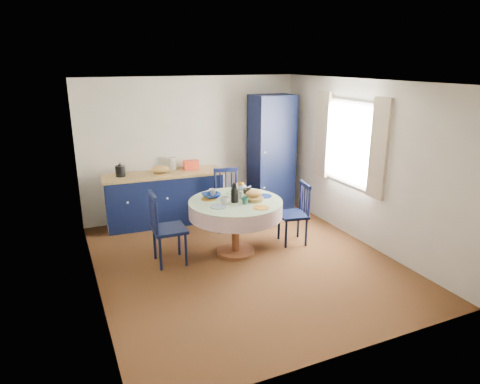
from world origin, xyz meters
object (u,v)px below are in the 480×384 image
at_px(kitchen_counter, 164,197).
at_px(mug_d, 213,192).
at_px(dining_table, 236,209).
at_px(mug_c, 247,192).
at_px(chair_far, 228,199).
at_px(mug_b, 245,201).
at_px(pantry_cabinet, 271,154).
at_px(chair_right, 295,213).
at_px(mug_a, 225,201).
at_px(cobalt_bowl, 211,196).
at_px(chair_left, 166,228).

bearing_deg(kitchen_counter, mug_d, -67.88).
distance_m(kitchen_counter, dining_table, 1.79).
xyz_separation_m(kitchen_counter, mug_c, (0.91, -1.47, 0.40)).
bearing_deg(chair_far, mug_b, -88.42).
relative_size(pantry_cabinet, mug_d, 20.10).
distance_m(chair_right, mug_a, 1.27).
bearing_deg(mug_d, mug_a, -87.72).
xyz_separation_m(chair_far, mug_a, (-0.47, -1.05, 0.36)).
bearing_deg(chair_far, cobalt_bowl, -115.79).
distance_m(pantry_cabinet, mug_d, 2.02).
bearing_deg(dining_table, kitchen_counter, 111.30).
bearing_deg(mug_b, kitchen_counter, 110.87).
bearing_deg(chair_right, dining_table, -79.60).
height_order(mug_b, mug_d, mug_d).
relative_size(pantry_cabinet, dining_table, 1.60).
relative_size(chair_far, mug_d, 9.45).
height_order(chair_far, mug_c, chair_far).
height_order(mug_a, mug_b, mug_a).
distance_m(chair_right, cobalt_bowl, 1.36).
distance_m(kitchen_counter, pantry_cabinet, 2.14).
xyz_separation_m(kitchen_counter, chair_left, (-0.37, -1.56, 0.06)).
height_order(kitchen_counter, cobalt_bowl, kitchen_counter).
xyz_separation_m(kitchen_counter, dining_table, (0.65, -1.66, 0.23)).
distance_m(dining_table, chair_left, 1.04).
bearing_deg(mug_b, chair_left, 165.12).
height_order(mug_b, cobalt_bowl, mug_b).
height_order(pantry_cabinet, chair_left, pantry_cabinet).
relative_size(dining_table, mug_d, 12.57).
bearing_deg(chair_right, cobalt_bowl, -91.44).
bearing_deg(mug_c, chair_right, -14.81).
bearing_deg(mug_b, dining_table, 107.06).
height_order(chair_left, mug_c, chair_left).
bearing_deg(pantry_cabinet, dining_table, -134.45).
distance_m(pantry_cabinet, mug_a, 2.29).
bearing_deg(mug_d, mug_b, -63.27).
bearing_deg(pantry_cabinet, chair_far, -155.50).
distance_m(kitchen_counter, mug_b, 2.02).
height_order(kitchen_counter, chair_left, kitchen_counter).
xyz_separation_m(pantry_cabinet, cobalt_bowl, (-1.67, -1.28, -0.23)).
distance_m(chair_right, mug_c, 0.86).
bearing_deg(mug_b, mug_d, 116.73).
relative_size(mug_a, mug_d, 1.22).
height_order(kitchen_counter, mug_b, kitchen_counter).
distance_m(pantry_cabinet, dining_table, 2.12).
xyz_separation_m(pantry_cabinet, mug_d, (-1.62, -1.19, -0.21)).
height_order(pantry_cabinet, mug_d, pantry_cabinet).
distance_m(mug_a, cobalt_bowl, 0.35).
xyz_separation_m(chair_right, mug_b, (-0.95, -0.18, 0.38)).
xyz_separation_m(kitchen_counter, mug_b, (0.70, -1.85, 0.40)).
bearing_deg(mug_a, chair_right, 3.21).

